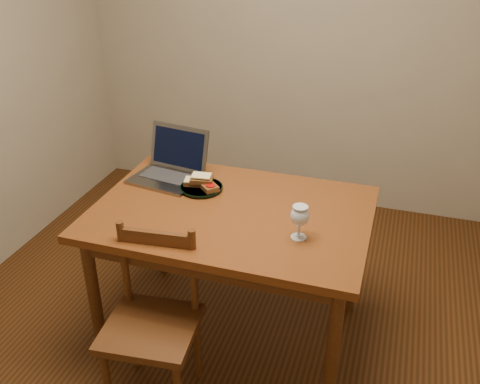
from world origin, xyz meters
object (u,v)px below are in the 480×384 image
(chair, at_px, (151,316))
(laptop, at_px, (171,164))
(plate, at_px, (201,188))
(milk_glass, at_px, (299,222))
(table, at_px, (232,225))

(chair, height_order, laptop, laptop)
(plate, xyz_separation_m, milk_glass, (0.56, -0.29, 0.07))
(laptop, bearing_deg, table, -22.31)
(milk_glass, distance_m, laptop, 0.87)
(plate, bearing_deg, laptop, 153.71)
(chair, height_order, plate, chair)
(plate, height_order, laptop, laptop)
(table, bearing_deg, chair, -111.63)
(chair, xyz_separation_m, laptop, (-0.22, 0.75, 0.35))
(table, distance_m, milk_glass, 0.42)
(plate, distance_m, laptop, 0.24)
(plate, bearing_deg, chair, -89.06)
(laptop, bearing_deg, milk_glass, -18.37)
(milk_glass, relative_size, laptop, 0.41)
(chair, relative_size, plate, 1.97)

